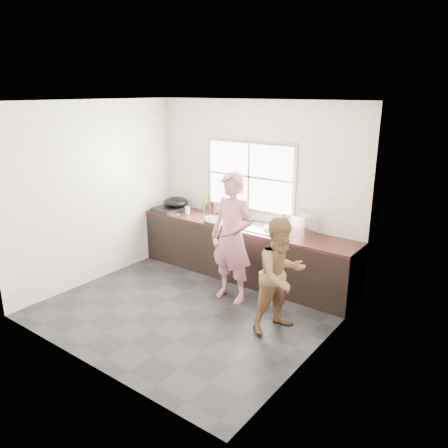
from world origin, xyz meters
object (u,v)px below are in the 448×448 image
Objects in this scene: plate_food at (212,218)px; dish_rack at (299,224)px; person_side at (281,275)px; burner at (168,209)px; black_pot at (234,213)px; bottle_brown_tall at (209,207)px; woman at (232,242)px; bowl_crabs at (271,229)px; cutting_board at (218,221)px; wok at (176,202)px; pot_lid_right at (210,212)px; glass_jar at (188,210)px; bowl_held at (273,231)px; bottle_brown_short at (222,211)px; pot_lid_left at (174,213)px; bottle_green at (206,204)px; bowl_mince at (227,224)px.

plate_food is 1.47m from dish_rack.
burner is at bearing 93.59° from person_side.
black_pot is 1.38× the size of bottle_brown_tall.
woman is 3.94× the size of burner.
cutting_board is at bearing -172.63° from bowl_crabs.
wok is at bearing 67.76° from burner.
person_side is 2.43m from pot_lid_right.
woman is at bearing -25.79° from glass_jar.
wok is (-0.30, 0.05, 0.09)m from glass_jar.
wok reaches higher than bottle_brown_tall.
bowl_held is at bearing 1.09° from cutting_board.
dish_rack reaches higher than pot_lid_right.
black_pot is 0.62× the size of wok.
plate_food is 1.25× the size of bottle_brown_tall.
plate_food is 1.38× the size of bottle_brown_short.
cutting_board is at bearing 83.14° from person_side.
pot_lid_right is at bearing 170.01° from bowl_crabs.
pot_lid_left is (-1.86, -0.07, -0.03)m from bowl_held.
plate_food is at bearing 5.12° from burner.
black_pot reaches higher than pot_lid_left.
burner is at bearing -176.51° from bowl_crabs.
woman reaches higher than dish_rack.
woman is 1.00m from person_side.
bottle_brown_short reaches higher than bowl_crabs.
cutting_board is 1.05m from burner.
pot_lid_left is (-0.72, -0.13, -0.00)m from plate_food.
person_side reaches higher than pot_lid_left.
burner is 1.06× the size of dish_rack.
woman reaches higher than glass_jar.
black_pot is 0.54m from pot_lid_right.
pot_lid_right is (-1.72, 0.14, -0.15)m from dish_rack.
glass_jar reaches higher than bowl_held.
bowl_crabs is (0.19, 0.71, 0.04)m from woman.
bottle_brown_tall is at bearing 167.05° from bowl_held.
bottle_brown_short is 0.59m from glass_jar.
bowl_held is at bearing -2.87° from plate_food.
woman is at bearing -18.59° from burner.
woman is at bearing -114.92° from bowl_held.
cutting_board is 0.96× the size of burner.
bottle_green is 0.52m from wok.
dish_rack reaches higher than plate_food.
bowl_held is 0.73× the size of bottle_green.
person_side reaches higher than dish_rack.
person_side reaches higher than bowl_mince.
black_pot reaches higher than pot_lid_right.
plate_food is at bearing -0.51° from glass_jar.
bowl_mince is (-0.46, 0.50, 0.04)m from woman.
bowl_mince is at bearing -10.26° from wok.
pot_lid_left is (-0.43, -0.40, -0.09)m from bottle_brown_tall.
bottle_brown_tall reaches higher than plate_food.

